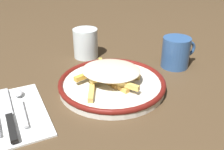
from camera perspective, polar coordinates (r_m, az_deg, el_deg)
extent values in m
plane|color=#4A3723|center=(0.67, 0.00, -2.93)|extent=(2.60, 2.60, 0.00)
cylinder|color=silver|center=(0.67, 0.00, -2.24)|extent=(0.27, 0.27, 0.02)
torus|color=maroon|center=(0.66, 0.00, -1.53)|extent=(0.27, 0.27, 0.01)
cube|color=gold|center=(0.63, 1.03, -2.38)|extent=(0.04, 0.07, 0.01)
cube|color=gold|center=(0.71, -2.29, 2.10)|extent=(0.02, 0.08, 0.01)
cube|color=#DEB756|center=(0.61, 2.73, -2.01)|extent=(0.05, 0.07, 0.01)
cube|color=gold|center=(0.69, -1.36, 1.24)|extent=(0.06, 0.09, 0.01)
cube|color=#EAB54B|center=(0.70, -4.39, 0.56)|extent=(0.03, 0.07, 0.01)
cube|color=gold|center=(0.66, -5.60, -0.07)|extent=(0.07, 0.03, 0.01)
cube|color=gold|center=(0.66, 0.08, -0.82)|extent=(0.02, 0.08, 0.01)
cube|color=#E8C159|center=(0.68, 3.38, -0.04)|extent=(0.06, 0.05, 0.01)
cube|color=gold|center=(0.66, 0.25, -0.96)|extent=(0.02, 0.08, 0.01)
cube|color=#F2BA67|center=(0.66, -0.71, -1.12)|extent=(0.04, 0.07, 0.01)
cube|color=#D6AE55|center=(0.62, -4.46, -3.35)|extent=(0.05, 0.09, 0.01)
cube|color=#DEBE5E|center=(0.64, -1.63, -0.23)|extent=(0.08, 0.03, 0.01)
cube|color=gold|center=(0.68, 0.44, 1.02)|extent=(0.03, 0.07, 0.01)
cube|color=#EAC065|center=(0.69, -1.54, 0.34)|extent=(0.07, 0.02, 0.01)
ellipsoid|color=beige|center=(0.65, -0.20, 1.06)|extent=(0.20, 0.20, 0.02)
cube|color=#1F6F20|center=(0.64, 1.40, 1.10)|extent=(0.00, 0.00, 0.00)
cube|color=#246C35|center=(0.61, -2.46, -0.65)|extent=(0.00, 0.00, 0.00)
cube|color=#375D24|center=(0.67, -2.61, 2.24)|extent=(0.00, 0.00, 0.00)
cube|color=#35701C|center=(0.66, 2.61, 1.93)|extent=(0.00, 0.00, 0.00)
cube|color=#386E29|center=(0.64, 0.93, 0.92)|extent=(0.00, 0.00, 0.00)
cube|color=white|center=(0.61, -21.57, -7.98)|extent=(0.17, 0.23, 0.01)
cube|color=black|center=(0.56, -21.05, -10.62)|extent=(0.02, 0.09, 0.01)
cube|color=silver|center=(0.65, -22.09, -5.40)|extent=(0.02, 0.12, 0.00)
cube|color=silver|center=(0.60, -18.88, -7.84)|extent=(0.01, 0.10, 0.00)
ellipsoid|color=silver|center=(0.67, -19.81, -3.69)|extent=(0.02, 0.03, 0.01)
cylinder|color=silver|center=(0.84, -5.64, 6.94)|extent=(0.08, 0.08, 0.09)
cylinder|color=#315790|center=(0.79, 13.72, 4.81)|extent=(0.08, 0.08, 0.09)
torus|color=#315790|center=(0.81, 16.32, 5.51)|extent=(0.05, 0.01, 0.05)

